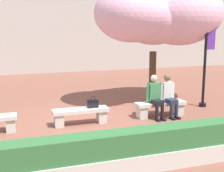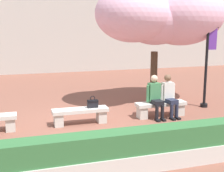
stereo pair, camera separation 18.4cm
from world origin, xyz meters
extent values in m
plane|color=brown|center=(0.00, 0.00, 0.00)|extent=(100.00, 100.00, 0.00)
cube|color=#B7B2A8|center=(0.00, 12.04, 3.60)|extent=(28.00, 4.00, 7.20)
cube|color=beige|center=(-1.88, 0.00, 0.17)|extent=(0.24, 0.34, 0.35)
cube|color=beige|center=(0.00, 0.00, 0.40)|extent=(1.57, 0.43, 0.10)
cube|color=beige|center=(-0.61, 0.00, 0.17)|extent=(0.24, 0.34, 0.35)
cube|color=beige|center=(0.61, 0.00, 0.17)|extent=(0.24, 0.34, 0.35)
cube|color=beige|center=(2.49, 0.00, 0.40)|extent=(1.57, 0.43, 0.10)
cube|color=beige|center=(1.88, 0.00, 0.17)|extent=(0.24, 0.34, 0.35)
cube|color=beige|center=(3.11, 0.00, 0.17)|extent=(0.24, 0.34, 0.35)
cube|color=black|center=(2.19, -0.42, 0.03)|extent=(0.11, 0.22, 0.06)
cylinder|color=black|center=(2.19, -0.36, 0.24)|extent=(0.10, 0.10, 0.42)
cube|color=black|center=(2.37, -0.42, 0.03)|extent=(0.11, 0.22, 0.06)
cylinder|color=black|center=(2.37, -0.36, 0.24)|extent=(0.10, 0.10, 0.42)
cube|color=black|center=(2.28, -0.18, 0.51)|extent=(0.29, 0.41, 0.12)
cube|color=#428451|center=(2.27, 0.04, 0.78)|extent=(0.35, 0.23, 0.54)
sphere|color=beige|center=(2.27, 0.04, 1.19)|extent=(0.21, 0.21, 0.21)
cylinder|color=#428451|center=(2.06, 0.01, 0.74)|extent=(0.09, 0.09, 0.50)
cylinder|color=#428451|center=(2.48, 0.03, 0.74)|extent=(0.09, 0.09, 0.50)
cube|color=black|center=(2.68, -0.43, 0.03)|extent=(0.12, 0.23, 0.06)
cylinder|color=#23283D|center=(2.67, -0.37, 0.24)|extent=(0.10, 0.10, 0.42)
cube|color=black|center=(2.85, -0.41, 0.03)|extent=(0.12, 0.23, 0.06)
cylinder|color=#23283D|center=(2.85, -0.35, 0.24)|extent=(0.10, 0.10, 0.42)
cube|color=#23283D|center=(2.74, -0.18, 0.51)|extent=(0.32, 0.43, 0.12)
cube|color=silver|center=(2.72, 0.04, 0.78)|extent=(0.36, 0.26, 0.54)
sphere|color=brown|center=(2.72, 0.04, 1.19)|extent=(0.21, 0.21, 0.21)
cylinder|color=silver|center=(2.51, 0.00, 0.74)|extent=(0.09, 0.09, 0.50)
cylinder|color=silver|center=(2.93, 0.04, 0.74)|extent=(0.09, 0.09, 0.50)
cube|color=black|center=(0.36, 0.00, 0.56)|extent=(0.30, 0.14, 0.22)
cube|color=black|center=(0.36, -0.01, 0.65)|extent=(0.30, 0.15, 0.04)
torus|color=black|center=(0.36, 0.00, 0.72)|extent=(0.14, 0.02, 0.14)
cylinder|color=#473323|center=(3.07, 1.79, 0.91)|extent=(0.25, 0.25, 1.83)
ellipsoid|color=#EFB7D1|center=(3.07, 1.79, 3.00)|extent=(2.49, 2.52, 1.87)
ellipsoid|color=#EFB7D1|center=(2.14, 1.53, 3.13)|extent=(2.53, 2.59, 1.90)
ellipsoid|color=#EFB7D1|center=(4.00, 1.65, 3.18)|extent=(3.04, 2.90, 2.28)
cylinder|color=black|center=(4.41, 0.59, 0.06)|extent=(0.24, 0.24, 0.12)
cylinder|color=black|center=(4.41, 0.59, 1.71)|extent=(0.09, 0.09, 3.42)
cylinder|color=black|center=(4.61, 0.59, 2.67)|extent=(0.40, 0.02, 0.02)
cube|color=#5B2D8E|center=(4.61, 0.59, 2.30)|extent=(0.30, 0.02, 0.70)
cube|color=beige|center=(0.00, -3.10, 0.18)|extent=(10.16, 0.50, 0.36)
cube|color=#336B38|center=(0.00, -3.10, 0.58)|extent=(10.06, 0.44, 0.44)
camera|label=1|loc=(-1.84, -8.28, 2.74)|focal=50.00mm
camera|label=2|loc=(-1.67, -8.34, 2.74)|focal=50.00mm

